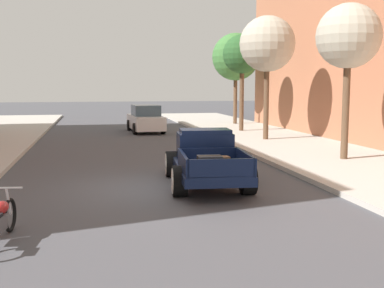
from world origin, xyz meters
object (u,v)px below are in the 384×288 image
object	(u,v)px
hotrod_truck_navy	(205,157)
street_tree_third	(242,55)
car_background_white	(146,119)
street_tree_second	(267,45)
street_tree_nearest	(348,37)
street_tree_farthest	(236,57)

from	to	relation	value
hotrod_truck_navy	street_tree_third	world-z (taller)	street_tree_third
hotrod_truck_navy	car_background_white	size ratio (longest dim) A/B	1.14
street_tree_third	car_background_white	bearing A→B (deg)	162.48
street_tree_second	street_tree_third	distance (m)	4.61
street_tree_nearest	street_tree_farthest	distance (m)	16.35
street_tree_second	street_tree_third	xyz separation A→B (m)	(0.16, 4.60, -0.22)
hotrod_truck_navy	street_tree_nearest	xyz separation A→B (m)	(5.84, 2.55, 3.79)
street_tree_nearest	street_tree_third	size ratio (longest dim) A/B	0.99
street_tree_third	street_tree_farthest	distance (m)	5.19
street_tree_second	car_background_white	bearing A→B (deg)	130.19
hotrod_truck_navy	car_background_white	xyz separation A→B (m)	(-0.10, 15.55, 0.01)
street_tree_farthest	hotrod_truck_navy	bearing A→B (deg)	-109.13
car_background_white	street_tree_second	size ratio (longest dim) A/B	0.73
hotrod_truck_navy	street_tree_second	distance (m)	11.35
street_tree_third	street_tree_farthest	size ratio (longest dim) A/B	0.90
street_tree_second	street_tree_farthest	world-z (taller)	street_tree_farthest
street_tree_third	street_tree_nearest	bearing A→B (deg)	-87.85
hotrod_truck_navy	street_tree_second	size ratio (longest dim) A/B	0.83
street_tree_farthest	street_tree_third	bearing A→B (deg)	-102.56
car_background_white	hotrod_truck_navy	bearing A→B (deg)	-89.62
hotrod_truck_navy	street_tree_farthest	bearing A→B (deg)	70.87
street_tree_second	street_tree_farthest	distance (m)	9.75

